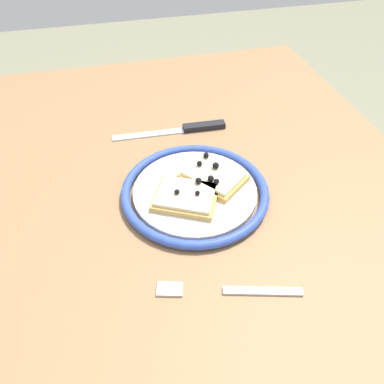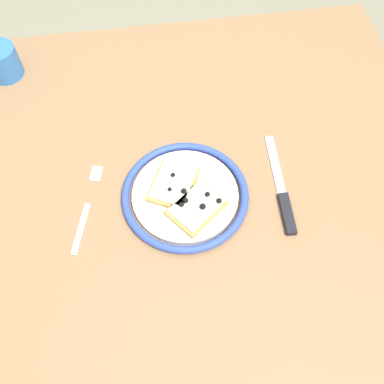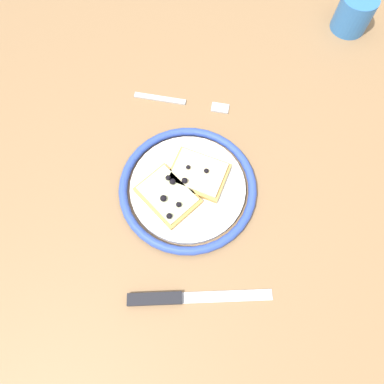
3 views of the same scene
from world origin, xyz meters
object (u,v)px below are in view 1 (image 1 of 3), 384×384
pizza_slice_near (186,196)px  fork (228,290)px  pizza_slice_far (213,176)px  dining_table (170,236)px  plate (195,191)px  knife (189,128)px

pizza_slice_near → fork: pizza_slice_near is taller
pizza_slice_far → fork: (-0.21, 0.04, -0.02)m
pizza_slice_near → fork: bearing=-174.5°
pizza_slice_far → fork: pizza_slice_far is taller
fork → dining_table: bearing=13.7°
plate → pizza_slice_near: (-0.02, 0.02, 0.01)m
knife → fork: (-0.39, 0.04, -0.00)m
dining_table → pizza_slice_near: (-0.01, -0.03, 0.11)m
dining_table → fork: 0.21m
dining_table → fork: fork is taller
plate → pizza_slice_far: size_ratio=1.98×
pizza_slice_far → pizza_slice_near: bearing=123.1°
pizza_slice_far → fork: size_ratio=0.65×
dining_table → fork: bearing=-166.3°
pizza_slice_far → plate: bearing=115.0°
plate → fork: (-0.20, 0.00, -0.01)m
plate → pizza_slice_near: bearing=134.5°
plate → dining_table: bearing=102.5°
pizza_slice_near → pizza_slice_far: (0.04, -0.06, 0.00)m
knife → pizza_slice_near: bearing=164.8°
knife → plate: bearing=169.2°
pizza_slice_far → knife: bearing=0.1°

